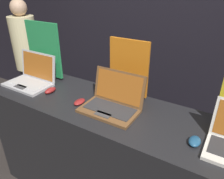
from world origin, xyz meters
name	(u,v)px	position (x,y,z in m)	size (l,w,h in m)	color
wall_back	(171,22)	(0.00, 1.51, 1.40)	(8.00, 0.05, 2.80)	black
display_counter	(111,159)	(0.00, 0.29, 0.49)	(2.07, 0.58, 0.98)	black
laptop_front	(32,77)	(-0.80, 0.28, 1.04)	(0.40, 0.29, 0.26)	#B7B7BC
mouse_front	(50,90)	(-0.54, 0.24, 1.00)	(0.06, 0.11, 0.04)	maroon
promo_stand_front	(44,52)	(-0.80, 0.46, 1.22)	(0.37, 0.07, 0.50)	black
laptop_middle	(113,101)	(0.02, 0.29, 1.04)	(0.39, 0.29, 0.25)	brown
mouse_middle	(79,102)	(-0.23, 0.23, 1.00)	(0.06, 0.11, 0.03)	maroon
promo_stand_middle	(129,70)	(0.02, 0.52, 1.20)	(0.31, 0.07, 0.45)	black
mouse_back	(195,141)	(0.60, 0.21, 1.00)	(0.06, 0.10, 0.03)	navy
person_bystander	(29,63)	(-1.61, 0.89, 0.84)	(0.31, 0.31, 1.61)	#282833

